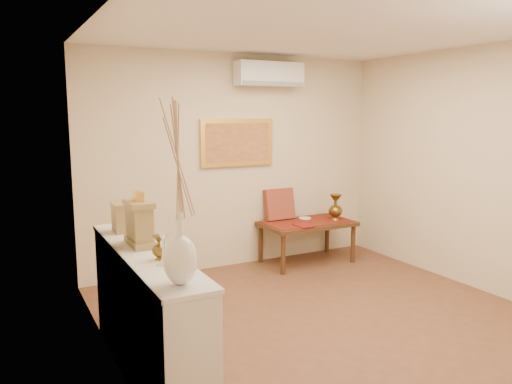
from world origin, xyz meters
TOP-DOWN VIEW (x-y plane):
  - floor at (0.00, 0.00)m, footprint 4.50×4.50m
  - ceiling at (0.00, 0.00)m, footprint 4.50×4.50m
  - wall_back at (0.00, 2.25)m, footprint 4.00×0.02m
  - wall_left at (-2.00, 0.00)m, footprint 0.02×4.50m
  - wall_right at (2.00, 0.00)m, footprint 0.02×4.50m
  - white_vase at (-1.83, -0.82)m, footprint 0.20×0.20m
  - candlestick at (-1.81, -0.41)m, footprint 0.10×0.10m
  - brass_urn_small at (-1.80, -0.27)m, footprint 0.10×0.10m
  - table_cloth at (0.85, 1.88)m, footprint 1.14×0.59m
  - brass_urn_tall at (1.23, 1.78)m, footprint 0.19×0.19m
  - plate at (0.92, 2.03)m, footprint 0.17×0.17m
  - menu at (0.65, 1.67)m, footprint 0.20×0.26m
  - cushion at (0.59, 2.16)m, footprint 0.41×0.18m
  - display_ledge at (-1.82, 0.00)m, footprint 0.37×2.02m
  - mantel_clock at (-1.81, 0.16)m, footprint 0.17×0.36m
  - wooden_chest at (-1.82, 0.65)m, footprint 0.16×0.21m
  - low_table at (0.85, 1.88)m, footprint 1.20×0.70m
  - painting at (0.00, 2.22)m, footprint 1.00×0.06m
  - ac_unit at (0.40, 2.12)m, footprint 0.90×0.25m

SIDE VIEW (x-z plane):
  - floor at x=0.00m, z-range 0.00..0.00m
  - low_table at x=0.85m, z-range 0.21..0.76m
  - display_ledge at x=-1.82m, z-range 0.00..0.98m
  - table_cloth at x=0.85m, z-range 0.55..0.56m
  - plate at x=0.92m, z-range 0.56..0.57m
  - menu at x=0.65m, z-range 0.56..0.57m
  - cushion at x=0.59m, z-range 0.55..0.98m
  - brass_urn_tall at x=1.23m, z-range 0.56..0.98m
  - candlestick at x=-1.81m, z-range 0.98..1.19m
  - brass_urn_small at x=-1.80m, z-range 0.98..1.20m
  - wooden_chest at x=-1.82m, z-range 0.98..1.22m
  - mantel_clock at x=-1.81m, z-range 0.95..1.36m
  - wall_back at x=0.00m, z-range 0.00..2.70m
  - wall_left at x=-2.00m, z-range 0.00..2.70m
  - wall_right at x=2.00m, z-range 0.00..2.70m
  - white_vase at x=-1.83m, z-range 0.98..2.04m
  - painting at x=0.00m, z-range 1.30..1.90m
  - ac_unit at x=0.40m, z-range 2.30..2.60m
  - ceiling at x=0.00m, z-range 2.70..2.70m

